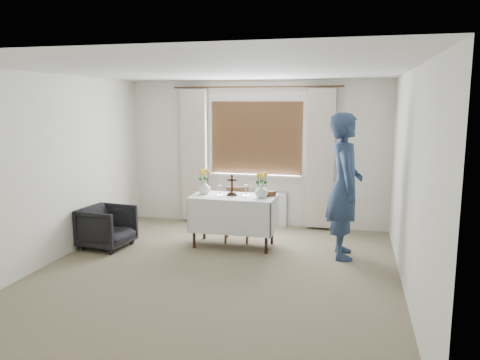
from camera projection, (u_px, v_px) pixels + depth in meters
The scene contains 12 objects.
ground at pixel (215, 273), 5.88m from camera, with size 5.00×5.00×0.00m, color #7B7055.
altar_table at pixel (234, 221), 6.95m from camera, with size 1.24×0.64×0.76m, color white.
wooden_chair at pixel (237, 215), 7.22m from camera, with size 0.38×0.38×0.83m, color #533C1C, non-canonical shape.
armchair at pixel (107, 227), 6.89m from camera, with size 0.66×0.68×0.62m, color black.
person at pixel (345, 186), 6.38m from camera, with size 0.73×0.48×1.99m, color navy.
radiator at pixel (255, 208), 8.15m from camera, with size 1.10×0.10×0.60m, color silver.
wooden_cross at pixel (232, 185), 6.90m from camera, with size 0.15×0.10×0.31m, color black, non-canonical shape.
candlestick_left at pixel (220, 185), 6.88m from camera, with size 0.09×0.09×0.31m, color silver, non-canonical shape.
candlestick_right at pixel (246, 184), 6.84m from camera, with size 0.10×0.10×0.35m, color silver, non-canonical shape.
flower_vase_left at pixel (204, 187), 7.04m from camera, with size 0.19×0.19×0.20m, color silver.
flower_vase_right at pixel (261, 191), 6.74m from camera, with size 0.19×0.19×0.20m, color silver.
wicker_basket at pixel (269, 193), 6.91m from camera, with size 0.20×0.20×0.08m, color brown.
Camera 1 is at (1.64, -5.37, 2.13)m, focal length 35.00 mm.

